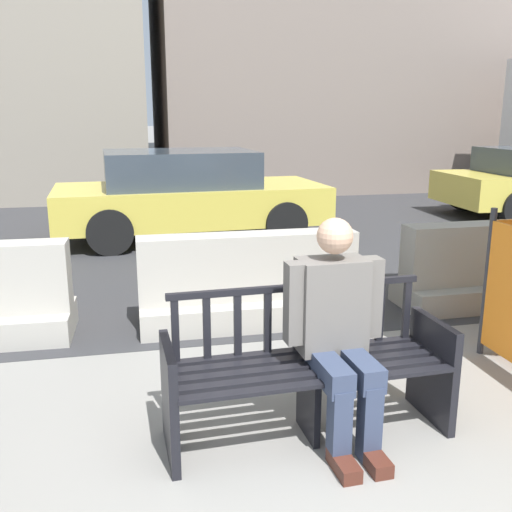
{
  "coord_description": "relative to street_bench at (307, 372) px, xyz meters",
  "views": [
    {
      "loc": [
        -0.82,
        -1.73,
        1.88
      ],
      "look_at": [
        0.13,
        2.72,
        0.75
      ],
      "focal_mm": 40.0,
      "sensor_mm": 36.0,
      "label": 1
    }
  ],
  "objects": [
    {
      "name": "street_asphalt",
      "position": [
        -0.13,
        7.45,
        -0.39
      ],
      "size": [
        120.0,
        12.0,
        0.01
      ],
      "primitive_type": "cube",
      "color": "#333335",
      "rests_on": "ground"
    },
    {
      "name": "street_bench",
      "position": [
        0.0,
        0.0,
        0.0
      ],
      "size": [
        1.71,
        0.6,
        0.88
      ],
      "color": "black",
      "rests_on": "ground"
    },
    {
      "name": "seated_person",
      "position": [
        0.16,
        -0.05,
        0.29
      ],
      "size": [
        0.58,
        0.73,
        1.31
      ],
      "color": "#66605B",
      "rests_on": "ground"
    },
    {
      "name": "jersey_barrier_centre",
      "position": [
        0.03,
        1.94,
        -0.06
      ],
      "size": [
        2.0,
        0.69,
        0.84
      ],
      "color": "#ADA89E",
      "rests_on": "ground"
    },
    {
      "name": "jersey_barrier_right",
      "position": [
        2.6,
        1.97,
        -0.06
      ],
      "size": [
        2.01,
        0.72,
        0.84
      ],
      "color": "#9E998E",
      "rests_on": "ground"
    },
    {
      "name": "car_sedan_mid",
      "position": [
        -0.15,
        5.86,
        0.29
      ],
      "size": [
        4.18,
        2.13,
        1.35
      ],
      "color": "#DBC64C",
      "rests_on": "ground"
    }
  ]
}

